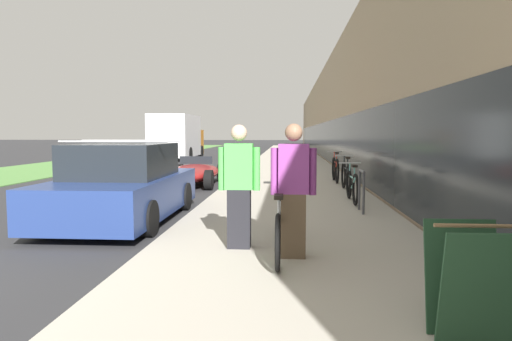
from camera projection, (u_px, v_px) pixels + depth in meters
name	position (u px, v px, depth m)	size (l,w,h in m)	color
sidewalk_slab	(290.00, 164.00, 24.49)	(4.12, 70.00, 0.11)	#BCB5A5
storefront_facade	(392.00, 115.00, 31.71)	(10.01, 70.00, 5.84)	tan
lawn_strip	(110.00, 159.00, 29.28)	(4.97, 70.00, 0.03)	#5B9347
tandem_bicycle	(279.00, 223.00, 6.12)	(0.52, 2.62, 0.84)	black
person_rider	(293.00, 191.00, 5.73)	(0.57, 0.22, 1.69)	brown
person_bystander	(239.00, 186.00, 6.20)	(0.57, 0.22, 1.68)	black
bike_rack_hoop	(362.00, 186.00, 9.06)	(0.05, 0.60, 0.84)	#4C4C51
cruiser_bike_nearest	(352.00, 186.00, 10.41)	(0.52, 1.75, 0.88)	black
cruiser_bike_middle	(346.00, 176.00, 12.48)	(0.52, 1.78, 0.95)	black
cruiser_bike_farthest	(335.00, 169.00, 14.75)	(0.52, 1.78, 0.98)	black
sandwich_board_sign	(470.00, 283.00, 3.42)	(0.56, 0.56, 0.90)	#23472D
parked_sedan_curbside	(123.00, 186.00, 8.71)	(2.01, 4.32, 1.55)	navy
vintage_roadster_curbside	(193.00, 173.00, 14.72)	(1.69, 4.23, 0.91)	maroon
moving_truck	(177.00, 137.00, 29.13)	(2.41, 6.28, 2.81)	orange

